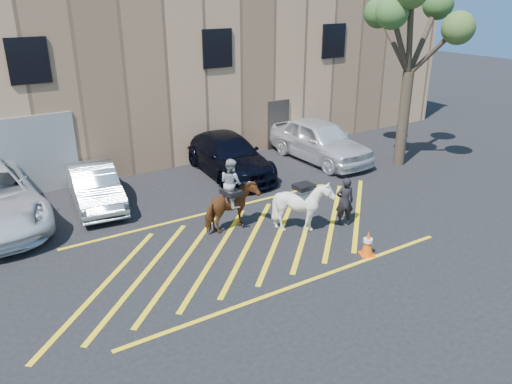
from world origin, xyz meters
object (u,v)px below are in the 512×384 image
car_white_suv (320,140)px  traffic_cone (368,243)px  mounted_bay (231,202)px  handler (345,201)px  car_silver_sedan (94,186)px  tree (414,20)px  car_blue_suv (228,155)px  saddled_white (303,206)px

car_white_suv → traffic_cone: size_ratio=6.98×
car_white_suv → mounted_bay: bearing=-150.7°
handler → traffic_cone: 2.00m
handler → car_silver_sedan: bearing=-17.0°
tree → mounted_bay: bearing=-169.6°
traffic_cone → mounted_bay: bearing=125.2°
car_silver_sedan → car_white_suv: (9.41, -0.23, 0.19)m
car_silver_sedan → handler: (6.05, -5.61, 0.09)m
car_blue_suv → traffic_cone: size_ratio=7.12×
tree → handler: bearing=-151.4°
car_silver_sedan → handler: handler is taller
handler → car_blue_suv: bearing=-57.2°
car_white_suv → handler: size_ratio=3.32×
traffic_cone → tree: (6.56, 4.98, 5.33)m
car_blue_suv → traffic_cone: car_blue_suv is taller
car_white_suv → mounted_bay: (-6.46, -3.85, 0.04)m
car_blue_suv → handler: handler is taller
car_blue_suv → tree: 8.66m
handler → tree: 8.25m
saddled_white → traffic_cone: saddled_white is taller
handler → mounted_bay: (-3.10, 1.53, 0.14)m
car_blue_suv → tree: tree is taller
mounted_bay → car_silver_sedan: bearing=125.9°
car_silver_sedan → mounted_bay: mounted_bay is taller
car_blue_suv → mounted_bay: bearing=-114.2°
car_silver_sedan → car_blue_suv: car_blue_suv is taller
traffic_cone → tree: size_ratio=0.10×
traffic_cone → car_blue_suv: bearing=89.9°
car_silver_sedan → tree: 13.11m
car_silver_sedan → handler: size_ratio=2.67×
car_silver_sedan → traffic_cone: 9.13m
car_blue_suv → car_white_suv: (4.08, -0.59, 0.11)m
traffic_cone → saddled_white: bearing=106.2°
handler → mounted_bay: size_ratio=0.68×
mounted_bay → tree: bearing=10.4°
handler → tree: size_ratio=0.21×
car_silver_sedan → mounted_bay: (2.95, -4.08, 0.23)m
saddled_white → traffic_cone: bearing=-73.8°
saddled_white → handler: bearing=-12.6°
car_silver_sedan → traffic_cone: bearing=-48.5°
car_blue_suv → car_white_suv: car_white_suv is taller
car_silver_sedan → saddled_white: bearing=-42.5°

